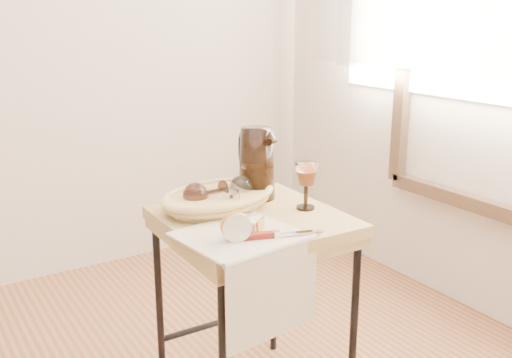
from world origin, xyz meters
TOP-DOWN VIEW (x-y plane):
  - side_table at (0.65, 0.44)m, footprint 0.53×0.53m
  - tea_towel at (0.53, 0.32)m, footprint 0.34×0.31m
  - bread_basket at (0.61, 0.56)m, footprint 0.40×0.31m
  - goblet_lying_a at (0.57, 0.58)m, footprint 0.14×0.09m
  - goblet_lying_b at (0.66, 0.54)m, footprint 0.15×0.14m
  - pitcher at (0.76, 0.58)m, footprint 0.25×0.29m
  - wine_goblet at (0.83, 0.41)m, footprint 0.10×0.10m
  - apple_half at (0.51, 0.29)m, footprint 0.09×0.07m
  - apple_wedge at (0.57, 0.31)m, footprint 0.06×0.06m
  - table_knife at (0.62, 0.24)m, footprint 0.22×0.09m

SIDE VIEW (x-z plane):
  - side_table at x=0.65m, z-range 0.00..0.65m
  - tea_towel at x=0.53m, z-range 0.65..0.66m
  - table_knife at x=0.62m, z-range 0.66..0.68m
  - apple_wedge at x=0.57m, z-range 0.66..0.70m
  - bread_basket at x=0.61m, z-range 0.65..0.71m
  - apple_half at x=0.51m, z-range 0.66..0.74m
  - goblet_lying_b at x=0.66m, z-range 0.67..0.74m
  - goblet_lying_a at x=0.57m, z-range 0.67..0.74m
  - wine_goblet at x=0.83m, z-range 0.65..0.80m
  - pitcher at x=0.76m, z-range 0.63..0.91m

